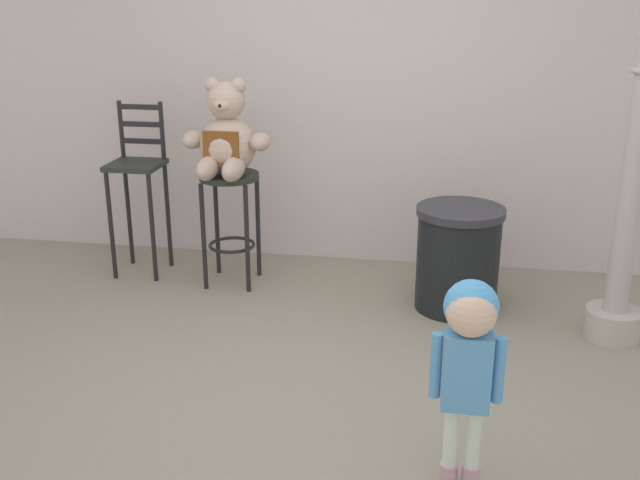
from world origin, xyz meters
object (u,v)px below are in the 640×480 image
at_px(bar_stool_with_teddy, 230,205).
at_px(child_walking, 469,342).
at_px(trash_bin, 458,258).
at_px(bar_chair_empty, 138,178).
at_px(teddy_bear, 226,139).
at_px(lamppost, 635,163).

height_order(bar_stool_with_teddy, child_walking, child_walking).
bearing_deg(child_walking, trash_bin, 48.74).
bearing_deg(bar_stool_with_teddy, child_walking, -52.52).
distance_m(bar_stool_with_teddy, bar_chair_empty, 0.73).
distance_m(teddy_bear, bar_chair_empty, 0.79).
bearing_deg(child_walking, lamppost, 18.19).
relative_size(teddy_bear, lamppost, 0.24).
bearing_deg(trash_bin, bar_chair_empty, 172.59).
xyz_separation_m(lamppost, bar_chair_empty, (-3.20, 0.58, -0.36)).
relative_size(bar_stool_with_teddy, bar_chair_empty, 0.64).
distance_m(trash_bin, lamppost, 1.21).
bearing_deg(teddy_bear, bar_stool_with_teddy, 90.00).
bearing_deg(bar_chair_empty, child_walking, -43.41).
bearing_deg(lamppost, child_walking, -120.34).
height_order(child_walking, bar_chair_empty, bar_chair_empty).
bearing_deg(bar_chair_empty, bar_stool_with_teddy, -8.53).
xyz_separation_m(bar_stool_with_teddy, trash_bin, (1.57, -0.19, -0.23)).
bearing_deg(child_walking, teddy_bear, 86.41).
bearing_deg(lamppost, bar_chair_empty, 169.66).
relative_size(trash_bin, lamppost, 0.25).
relative_size(child_walking, trash_bin, 1.36).
height_order(trash_bin, lamppost, lamppost).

